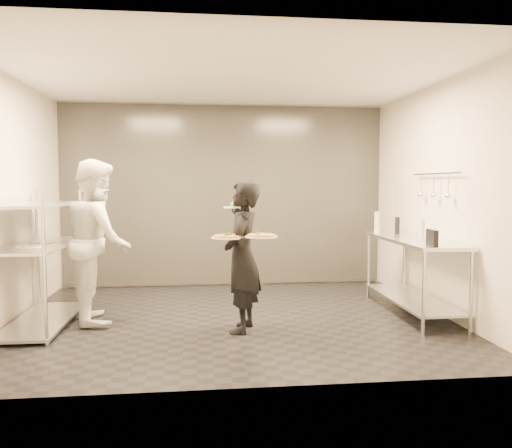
{
  "coord_description": "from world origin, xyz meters",
  "views": [
    {
      "loc": [
        -0.38,
        -5.73,
        1.57
      ],
      "look_at": [
        0.28,
        0.16,
        1.1
      ],
      "focal_mm": 35.0,
      "sensor_mm": 36.0,
      "label": 1
    }
  ],
  "objects": [
    {
      "name": "room_shell",
      "position": [
        0.0,
        1.18,
        1.4
      ],
      "size": [
        5.0,
        4.0,
        2.8
      ],
      "color": "black",
      "rests_on": "ground"
    },
    {
      "name": "pass_rack",
      "position": [
        -2.15,
        -0.0,
        0.77
      ],
      "size": [
        0.6,
        1.6,
        1.5
      ],
      "color": "silver",
      "rests_on": "ground"
    },
    {
      "name": "prep_counter",
      "position": [
        2.18,
        0.0,
        0.63
      ],
      "size": [
        0.6,
        1.8,
        0.92
      ],
      "color": "silver",
      "rests_on": "ground"
    },
    {
      "name": "utensil_rail",
      "position": [
        2.43,
        -0.0,
        1.55
      ],
      "size": [
        0.07,
        1.2,
        0.31
      ],
      "color": "silver",
      "rests_on": "room_shell"
    },
    {
      "name": "waiter",
      "position": [
        0.06,
        -0.49,
        0.8
      ],
      "size": [
        0.53,
        0.67,
        1.61
      ],
      "primitive_type": "imported",
      "rotation": [
        0.0,
        0.0,
        -1.84
      ],
      "color": "black",
      "rests_on": "ground"
    },
    {
      "name": "chef",
      "position": [
        -1.55,
        0.13,
        0.93
      ],
      "size": [
        0.91,
        1.05,
        1.85
      ],
      "primitive_type": "imported",
      "rotation": [
        0.0,
        0.0,
        1.82
      ],
      "color": "white",
      "rests_on": "ground"
    },
    {
      "name": "pizza_plate_near",
      "position": [
        -0.11,
        -0.69,
        1.04
      ],
      "size": [
        0.33,
        0.33,
        0.05
      ],
      "color": "white",
      "rests_on": "waiter"
    },
    {
      "name": "pizza_plate_far",
      "position": [
        0.23,
        -0.75,
        1.05
      ],
      "size": [
        0.33,
        0.33,
        0.05
      ],
      "color": "white",
      "rests_on": "waiter"
    },
    {
      "name": "salad_plate",
      "position": [
        0.02,
        -0.22,
        1.34
      ],
      "size": [
        0.28,
        0.28,
        0.07
      ],
      "color": "white",
      "rests_on": "waiter"
    },
    {
      "name": "pos_monitor",
      "position": [
        2.06,
        -0.72,
        1.01
      ],
      "size": [
        0.07,
        0.25,
        0.18
      ],
      "primitive_type": "cube",
      "rotation": [
        0.0,
        0.0,
        -0.1
      ],
      "color": "black",
      "rests_on": "prep_counter"
    },
    {
      "name": "bottle_green",
      "position": [
        2.01,
        0.8,
        1.06
      ],
      "size": [
        0.08,
        0.08,
        0.28
      ],
      "primitive_type": "cylinder",
      "color": "#96A294",
      "rests_on": "prep_counter"
    },
    {
      "name": "bottle_clear",
      "position": [
        2.33,
        0.12,
        1.03
      ],
      "size": [
        0.07,
        0.07,
        0.22
      ],
      "primitive_type": "cylinder",
      "color": "#96A294",
      "rests_on": "prep_counter"
    },
    {
      "name": "bottle_dark",
      "position": [
        2.2,
        0.55,
        1.03
      ],
      "size": [
        0.06,
        0.06,
        0.22
      ],
      "primitive_type": "cylinder",
      "color": "black",
      "rests_on": "prep_counter"
    }
  ]
}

